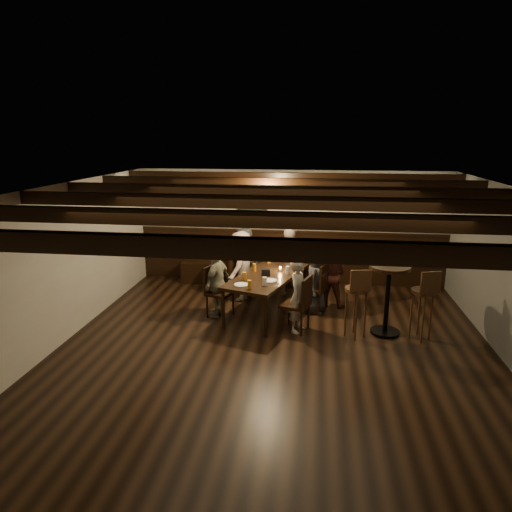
# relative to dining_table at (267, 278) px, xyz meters

# --- Properties ---
(room) EXTENTS (7.00, 7.00, 7.00)m
(room) POSITION_rel_dining_table_xyz_m (-0.01, 0.67, 0.40)
(room) COLOR black
(room) RESTS_ON ground
(dining_table) EXTENTS (1.42, 2.11, 0.73)m
(dining_table) POSITION_rel_dining_table_xyz_m (0.00, 0.00, 0.00)
(dining_table) COLOR black
(dining_table) RESTS_ON floor
(chair_left_near) EXTENTS (0.54, 0.54, 0.94)m
(chair_left_near) POSITION_rel_dining_table_xyz_m (-0.55, 0.65, -0.38)
(chair_left_near) COLOR black
(chair_left_near) RESTS_ON floor
(chair_left_far) EXTENTS (0.52, 0.52, 0.91)m
(chair_left_far) POSITION_rel_dining_table_xyz_m (-0.82, -0.21, -0.39)
(chair_left_far) COLOR black
(chair_left_far) RESTS_ON floor
(chair_right_near) EXTENTS (0.52, 0.52, 0.91)m
(chair_right_near) POSITION_rel_dining_table_xyz_m (0.82, 0.21, -0.39)
(chair_right_near) COLOR black
(chair_right_near) RESTS_ON floor
(chair_right_far) EXTENTS (0.53, 0.53, 0.93)m
(chair_right_far) POSITION_rel_dining_table_xyz_m (0.55, -0.65, -0.38)
(chair_right_far) COLOR black
(chair_right_far) RESTS_ON floor
(person_bench_left) EXTENTS (0.75, 0.60, 1.33)m
(person_bench_left) POSITION_rel_dining_table_xyz_m (-0.58, 1.13, -0.00)
(person_bench_left) COLOR #232426
(person_bench_left) RESTS_ON floor
(person_bench_centre) EXTENTS (0.59, 0.48, 1.40)m
(person_bench_centre) POSITION_rel_dining_table_xyz_m (0.32, 1.00, 0.03)
(person_bench_centre) COLOR gray
(person_bench_centre) RESTS_ON floor
(person_bench_right) EXTENTS (0.70, 0.61, 1.20)m
(person_bench_right) POSITION_rel_dining_table_xyz_m (1.13, 0.58, -0.07)
(person_bench_right) COLOR #54241C
(person_bench_right) RESTS_ON floor
(person_left_near) EXTENTS (0.74, 0.98, 1.35)m
(person_left_near) POSITION_rel_dining_table_xyz_m (-0.58, 0.66, 0.01)
(person_left_near) COLOR gray
(person_left_near) RESTS_ON floor
(person_left_far) EXTENTS (0.51, 0.78, 1.23)m
(person_left_far) POSITION_rel_dining_table_xyz_m (-0.85, -0.20, -0.05)
(person_left_far) COLOR gray
(person_left_far) RESTS_ON floor
(person_right_near) EXTENTS (0.54, 0.67, 1.18)m
(person_right_near) POSITION_rel_dining_table_xyz_m (0.85, 0.20, -0.08)
(person_right_near) COLOR #29282B
(person_right_near) RESTS_ON floor
(person_right_far) EXTENTS (0.41, 0.51, 1.21)m
(person_right_far) POSITION_rel_dining_table_xyz_m (0.58, -0.66, -0.06)
(person_right_far) COLOR #A3978A
(person_right_far) RESTS_ON floor
(pint_a) EXTENTS (0.07, 0.07, 0.14)m
(pint_a) POSITION_rel_dining_table_xyz_m (-0.05, 0.75, 0.13)
(pint_a) COLOR #BF7219
(pint_a) RESTS_ON dining_table
(pint_b) EXTENTS (0.07, 0.07, 0.14)m
(pint_b) POSITION_rel_dining_table_xyz_m (0.44, 0.54, 0.13)
(pint_b) COLOR #BF7219
(pint_b) RESTS_ON dining_table
(pint_c) EXTENTS (0.07, 0.07, 0.14)m
(pint_c) POSITION_rel_dining_table_xyz_m (-0.26, 0.19, 0.13)
(pint_c) COLOR #BF7219
(pint_c) RESTS_ON dining_table
(pint_d) EXTENTS (0.07, 0.07, 0.14)m
(pint_d) POSITION_rel_dining_table_xyz_m (0.35, 0.10, 0.13)
(pint_d) COLOR silver
(pint_d) RESTS_ON dining_table
(pint_e) EXTENTS (0.07, 0.07, 0.14)m
(pint_e) POSITION_rel_dining_table_xyz_m (-0.35, -0.36, 0.13)
(pint_e) COLOR #BF7219
(pint_e) RESTS_ON dining_table
(pint_f) EXTENTS (0.07, 0.07, 0.14)m
(pint_f) POSITION_rel_dining_table_xyz_m (0.02, -0.58, 0.13)
(pint_f) COLOR silver
(pint_f) RESTS_ON dining_table
(pint_g) EXTENTS (0.07, 0.07, 0.14)m
(pint_g) POSITION_rel_dining_table_xyz_m (-0.20, -0.78, 0.13)
(pint_g) COLOR #BF7219
(pint_g) RESTS_ON dining_table
(plate_near) EXTENTS (0.24, 0.24, 0.01)m
(plate_near) POSITION_rel_dining_table_xyz_m (-0.36, -0.62, 0.07)
(plate_near) COLOR white
(plate_near) RESTS_ON dining_table
(plate_far) EXTENTS (0.24, 0.24, 0.01)m
(plate_far) POSITION_rel_dining_table_xyz_m (0.08, -0.34, 0.07)
(plate_far) COLOR white
(plate_far) RESTS_ON dining_table
(condiment_caddy) EXTENTS (0.15, 0.10, 0.12)m
(condiment_caddy) POSITION_rel_dining_table_xyz_m (-0.02, -0.05, 0.12)
(condiment_caddy) COLOR black
(condiment_caddy) RESTS_ON dining_table
(candle) EXTENTS (0.05, 0.05, 0.05)m
(candle) POSITION_rel_dining_table_xyz_m (0.21, 0.25, 0.08)
(candle) COLOR beige
(candle) RESTS_ON dining_table
(high_top_table) EXTENTS (0.64, 0.64, 1.14)m
(high_top_table) POSITION_rel_dining_table_xyz_m (1.98, -0.56, 0.08)
(high_top_table) COLOR black
(high_top_table) RESTS_ON floor
(bar_stool_left) EXTENTS (0.38, 0.40, 1.15)m
(bar_stool_left) POSITION_rel_dining_table_xyz_m (1.48, -0.77, -0.24)
(bar_stool_left) COLOR #341F10
(bar_stool_left) RESTS_ON floor
(bar_stool_right) EXTENTS (0.39, 0.41, 1.15)m
(bar_stool_right) POSITION_rel_dining_table_xyz_m (2.48, -0.72, -0.24)
(bar_stool_right) COLOR #341F10
(bar_stool_right) RESTS_ON floor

